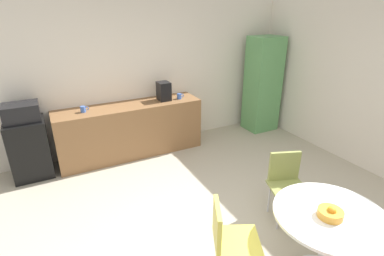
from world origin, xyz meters
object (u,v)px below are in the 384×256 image
fruit_bowl (331,213)px  coffee_maker (164,91)px  microwave (21,113)px  chair_yellow (227,235)px  mug_green (83,109)px  round_table (328,228)px  chair_olive (286,178)px  mini_fridge (30,149)px  mug_white (179,96)px  locker_cabinet (263,85)px

fruit_bowl → coffee_maker: bearing=93.1°
microwave → chair_yellow: microwave is taller
fruit_bowl → mug_green: mug_green is taller
round_table → coffee_maker: size_ratio=3.15×
round_table → chair_yellow: chair_yellow is taller
round_table → mug_green: mug_green is taller
round_table → chair_olive: size_ratio=1.21×
microwave → coffee_maker: (2.20, 0.00, 0.03)m
round_table → chair_yellow: size_ratio=1.21×
mini_fridge → mug_white: size_ratio=6.94×
chair_olive → round_table: bearing=-110.8°
mini_fridge → coffee_maker: bearing=0.0°
mini_fridge → microwave: microwave is taller
coffee_maker → round_table: bearing=-86.2°
locker_cabinet → coffee_maker: size_ratio=5.93×
microwave → round_table: size_ratio=0.48×
mini_fridge → fruit_bowl: (2.38, -3.36, 0.33)m
chair_yellow → fruit_bowl: 0.93m
mini_fridge → chair_yellow: mini_fridge is taller
locker_cabinet → mug_white: 1.85m
locker_cabinet → chair_olive: (-1.57, -2.38, -0.43)m
chair_olive → locker_cabinet: bearing=56.6°
locker_cabinet → mug_green: bearing=178.6°
chair_olive → mug_green: bearing=127.9°
round_table → mug_white: size_ratio=7.81×
chair_olive → mug_white: (-0.28, 2.41, 0.43)m
chair_yellow → coffee_maker: 3.05m
coffee_maker → locker_cabinet: bearing=-2.7°
chair_olive → fruit_bowl: 0.99m
locker_cabinet → fruit_bowl: 3.80m
locker_cabinet → chair_olive: bearing=-123.4°
mini_fridge → locker_cabinet: size_ratio=0.47×
coffee_maker → mug_green: bearing=-179.3°
locker_cabinet → mug_green: 3.48m
mug_green → microwave: bearing=178.9°
microwave → chair_yellow: size_ratio=0.58×
chair_olive → mug_green: (-1.91, 2.46, 0.43)m
microwave → chair_yellow: 3.38m
round_table → mug_white: bearing=89.2°
mini_fridge → fruit_bowl: 4.13m
mug_white → chair_olive: bearing=-83.3°
chair_yellow → mug_green: size_ratio=6.43×
mini_fridge → mug_white: 2.52m
round_table → mug_white: (0.04, 3.28, 0.37)m
mug_white → mug_green: same height
mini_fridge → coffee_maker: size_ratio=2.80×
microwave → chair_olive: (2.75, -2.48, -0.50)m
fruit_bowl → coffee_maker: 3.38m
mini_fridge → chair_yellow: 3.34m
locker_cabinet → round_table: (-1.90, -3.24, -0.37)m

